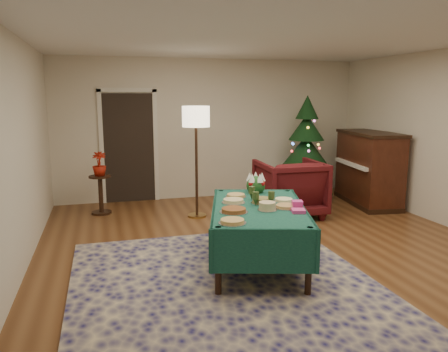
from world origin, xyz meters
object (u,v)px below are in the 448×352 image
object	(u,v)px
armchair	(290,185)
piano	(369,169)
potted_plant	(99,169)
christmas_tree	(306,153)
side_table	(101,195)
gift_box	(297,205)
buffet_table	(258,218)
floor_lamp	(196,123)

from	to	relation	value
armchair	piano	xyz separation A→B (m)	(1.75, 0.37, 0.14)
potted_plant	christmas_tree	distance (m)	3.88
christmas_tree	potted_plant	bearing A→B (deg)	-178.07
side_table	potted_plant	distance (m)	0.45
armchair	gift_box	bearing A→B (deg)	68.99
piano	gift_box	bearing A→B (deg)	-136.07
gift_box	side_table	distance (m)	3.84
buffet_table	side_table	size ratio (longest dim) A/B	3.15
potted_plant	buffet_table	bearing A→B (deg)	-58.10
armchair	christmas_tree	world-z (taller)	christmas_tree
armchair	side_table	distance (m)	3.21
armchair	piano	distance (m)	1.79
armchair	side_table	xyz separation A→B (m)	(-3.06, 0.98, -0.20)
gift_box	potted_plant	bearing A→B (deg)	124.73
buffet_table	piano	bearing A→B (deg)	37.19
christmas_tree	piano	size ratio (longest dim) A/B	1.23
piano	floor_lamp	bearing A→B (deg)	-179.67
gift_box	potted_plant	xyz separation A→B (m)	(-2.17, 3.14, 0.01)
side_table	potted_plant	xyz separation A→B (m)	(0.00, 0.00, 0.45)
buffet_table	floor_lamp	distance (m)	2.48
armchair	floor_lamp	size ratio (longest dim) A/B	0.57
christmas_tree	floor_lamp	bearing A→B (deg)	-162.09
floor_lamp	piano	distance (m)	3.38
armchair	piano	world-z (taller)	piano
christmas_tree	piano	world-z (taller)	christmas_tree
buffet_table	piano	size ratio (longest dim) A/B	1.27
christmas_tree	piano	xyz separation A→B (m)	(0.92, -0.74, -0.24)
side_table	armchair	bearing A→B (deg)	-17.75
floor_lamp	christmas_tree	distance (m)	2.54
piano	christmas_tree	bearing A→B (deg)	141.42
buffet_table	floor_lamp	size ratio (longest dim) A/B	1.14
gift_box	floor_lamp	world-z (taller)	floor_lamp
buffet_table	floor_lamp	bearing A→B (deg)	96.44
buffet_table	armchair	bearing A→B (deg)	56.56
side_table	christmas_tree	size ratio (longest dim) A/B	0.33
buffet_table	piano	distance (m)	3.77
floor_lamp	buffet_table	bearing A→B (deg)	-83.56
buffet_table	christmas_tree	distance (m)	3.68
potted_plant	christmas_tree	size ratio (longest dim) A/B	0.20
potted_plant	piano	bearing A→B (deg)	-7.20
floor_lamp	christmas_tree	size ratio (longest dim) A/B	0.91
side_table	piano	bearing A→B (deg)	-7.20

